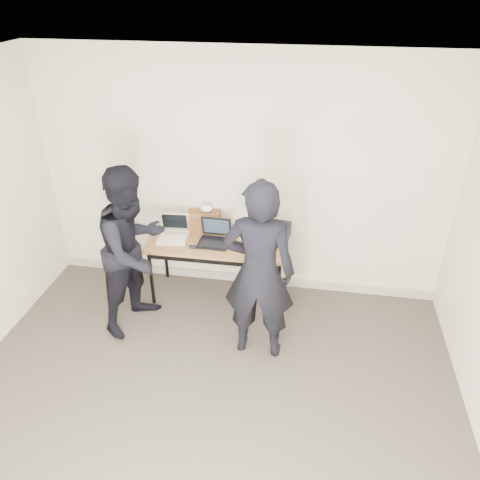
% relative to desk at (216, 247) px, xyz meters
% --- Properties ---
extents(room, '(4.60, 4.60, 2.80)m').
position_rel_desk_xyz_m(room, '(0.22, -1.91, 0.69)').
color(room, '#453D34').
rests_on(room, ground).
extents(desk, '(1.51, 0.66, 0.72)m').
position_rel_desk_xyz_m(desk, '(0.00, 0.00, 0.00)').
color(desk, '#926237').
rests_on(desk, ground).
extents(laptop_beige, '(0.35, 0.34, 0.26)m').
position_rel_desk_xyz_m(laptop_beige, '(-0.48, 0.01, 0.11)').
color(laptop_beige, beige).
rests_on(laptop_beige, desk).
extents(laptop_center, '(0.34, 0.33, 0.26)m').
position_rel_desk_xyz_m(laptop_center, '(-0.02, 0.00, 0.12)').
color(laptop_center, black).
rests_on(laptop_center, desk).
extents(laptop_right, '(0.32, 0.31, 0.22)m').
position_rel_desk_xyz_m(laptop_right, '(0.48, 0.13, 0.11)').
color(laptop_right, black).
rests_on(laptop_right, desk).
extents(leather_satchel, '(0.38, 0.23, 0.25)m').
position_rel_desk_xyz_m(leather_satchel, '(-0.18, 0.23, 0.19)').
color(leather_satchel, brown).
rests_on(leather_satchel, desk).
extents(tissue, '(0.14, 0.11, 0.08)m').
position_rel_desk_xyz_m(tissue, '(-0.15, 0.23, 0.34)').
color(tissue, white).
rests_on(tissue, leather_satchel).
extents(equipment_box, '(0.33, 0.29, 0.17)m').
position_rel_desk_xyz_m(equipment_box, '(0.63, 0.19, 0.14)').
color(equipment_box, black).
rests_on(equipment_box, desk).
extents(power_brick, '(0.07, 0.05, 0.03)m').
position_rel_desk_xyz_m(power_brick, '(-0.22, -0.17, 0.07)').
color(power_brick, black).
rests_on(power_brick, desk).
extents(cables, '(1.15, 0.45, 0.01)m').
position_rel_desk_xyz_m(cables, '(0.10, 0.03, 0.06)').
color(cables, black).
rests_on(cables, desk).
extents(person_typist, '(0.67, 0.45, 1.83)m').
position_rel_desk_xyz_m(person_typist, '(0.57, -0.79, 0.25)').
color(person_typist, black).
rests_on(person_typist, ground).
extents(person_observer, '(0.94, 1.04, 1.76)m').
position_rel_desk_xyz_m(person_observer, '(-0.72, -0.55, 0.22)').
color(person_observer, black).
rests_on(person_observer, ground).
extents(baseboard, '(4.50, 0.03, 0.10)m').
position_rel_desk_xyz_m(baseboard, '(0.22, 0.33, -0.61)').
color(baseboard, '#A6A08A').
rests_on(baseboard, ground).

